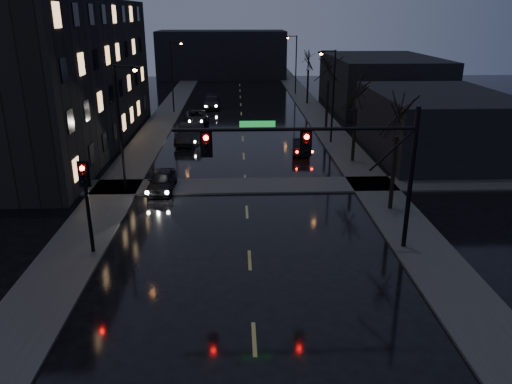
{
  "coord_description": "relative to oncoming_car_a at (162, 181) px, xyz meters",
  "views": [
    {
      "loc": [
        -0.51,
        -12.87,
        10.92
      ],
      "look_at": [
        0.32,
        8.53,
        3.2
      ],
      "focal_mm": 35.0,
      "sensor_mm": 36.0,
      "label": 1
    }
  ],
  "objects": [
    {
      "name": "streetlight_l_far",
      "position": [
        -2.17,
        27.09,
        4.1
      ],
      "size": [
        1.53,
        0.28,
        8.0
      ],
      "color": "black",
      "rests_on": "ground"
    },
    {
      "name": "commercial_right_near",
      "position": [
        20.91,
        8.09,
        1.83
      ],
      "size": [
        10.0,
        14.0,
        5.0
      ],
      "primitive_type": "cube",
      "color": "black",
      "rests_on": "ground"
    },
    {
      "name": "commercial_right_far",
      "position": [
        22.41,
        30.09,
        2.33
      ],
      "size": [
        12.0,
        18.0,
        6.0
      ],
      "primitive_type": "cube",
      "color": "black",
      "rests_on": "ground"
    },
    {
      "name": "ground",
      "position": [
        5.41,
        -17.91,
        -0.67
      ],
      "size": [
        160.0,
        160.0,
        0.0
      ],
      "primitive_type": "plane",
      "color": "black",
      "rests_on": "ground"
    },
    {
      "name": "tree_mid_b",
      "position": [
        13.81,
        18.09,
        5.93
      ],
      "size": [
        3.74,
        3.74,
        8.59
      ],
      "color": "black",
      "rests_on": "ground"
    },
    {
      "name": "signal_pole_left",
      "position": [
        -2.09,
        -8.92,
        2.34
      ],
      "size": [
        0.35,
        0.41,
        4.53
      ],
      "color": "black",
      "rests_on": "ground"
    },
    {
      "name": "oncoming_car_a",
      "position": [
        0.0,
        0.0,
        0.0
      ],
      "size": [
        1.67,
        3.99,
        1.35
      ],
      "primitive_type": "imported",
      "rotation": [
        0.0,
        0.0,
        -0.02
      ],
      "color": "black",
      "rests_on": "ground"
    },
    {
      "name": "far_block",
      "position": [
        2.41,
        60.09,
        3.33
      ],
      "size": [
        22.0,
        10.0,
        8.0
      ],
      "primitive_type": "cube",
      "color": "black",
      "rests_on": "ground"
    },
    {
      "name": "streetlight_r_mid",
      "position": [
        12.99,
        12.09,
        4.1
      ],
      "size": [
        1.53,
        0.28,
        8.0
      ],
      "color": "black",
      "rests_on": "ground"
    },
    {
      "name": "oncoming_car_b",
      "position": [
        0.69,
        12.65,
        0.15
      ],
      "size": [
        2.29,
        5.16,
        1.65
      ],
      "primitive_type": "imported",
      "rotation": [
        0.0,
        0.0,
        -0.11
      ],
      "color": "black",
      "rests_on": "ground"
    },
    {
      "name": "streetlight_l_near",
      "position": [
        -2.17,
        0.09,
        4.1
      ],
      "size": [
        1.53,
        0.28,
        8.0
      ],
      "color": "black",
      "rests_on": "ground"
    },
    {
      "name": "sidewalk_left",
      "position": [
        -3.09,
        17.09,
        -0.61
      ],
      "size": [
        3.0,
        140.0,
        0.12
      ],
      "primitive_type": "cube",
      "color": "#2D2D2B",
      "rests_on": "ground"
    },
    {
      "name": "tree_near",
      "position": [
        13.81,
        -3.91,
        5.54
      ],
      "size": [
        3.52,
        3.52,
        8.08
      ],
      "color": "black",
      "rests_on": "ground"
    },
    {
      "name": "apartment_block",
      "position": [
        -11.09,
        12.09,
        5.33
      ],
      "size": [
        12.0,
        30.0,
        12.0
      ],
      "primitive_type": "cube",
      "color": "black",
      "rests_on": "ground"
    },
    {
      "name": "streetlight_r_far",
      "position": [
        12.99,
        40.09,
        4.1
      ],
      "size": [
        1.53,
        0.28,
        8.0
      ],
      "color": "black",
      "rests_on": "ground"
    },
    {
      "name": "lead_car",
      "position": [
        10.15,
        8.85,
        -0.01
      ],
      "size": [
        1.84,
        4.16,
        1.33
      ],
      "primitive_type": "imported",
      "rotation": [
        0.0,
        0.0,
        3.03
      ],
      "color": "black",
      "rests_on": "ground"
    },
    {
      "name": "tree_mid_a",
      "position": [
        13.81,
        6.09,
        5.15
      ],
      "size": [
        3.3,
        3.3,
        7.58
      ],
      "color": "black",
      "rests_on": "ground"
    },
    {
      "name": "oncoming_car_c",
      "position": [
        0.74,
        21.08,
        -0.02
      ],
      "size": [
        2.81,
        5.0,
        1.32
      ],
      "primitive_type": "imported",
      "rotation": [
        0.0,
        0.0,
        0.14
      ],
      "color": "black",
      "rests_on": "ground"
    },
    {
      "name": "sidewalk_right",
      "position": [
        13.91,
        17.09,
        -0.61
      ],
      "size": [
        3.0,
        140.0,
        0.12
      ],
      "primitive_type": "cube",
      "color": "#2D2D2B",
      "rests_on": "ground"
    },
    {
      "name": "oncoming_car_d",
      "position": [
        1.89,
        29.65,
        0.04
      ],
      "size": [
        2.12,
        4.99,
        1.44
      ],
      "primitive_type": "imported",
      "rotation": [
        0.0,
        0.0,
        0.02
      ],
      "color": "black",
      "rests_on": "ground"
    },
    {
      "name": "tree_far",
      "position": [
        13.81,
        32.09,
        5.39
      ],
      "size": [
        3.43,
        3.43,
        7.88
      ],
      "color": "black",
      "rests_on": "ground"
    },
    {
      "name": "signal_mast",
      "position": [
        9.26,
        -8.92,
        4.19
      ],
      "size": [
        11.11,
        0.41,
        7.0
      ],
      "color": "black",
      "rests_on": "ground"
    },
    {
      "name": "sidewalk_cross",
      "position": [
        5.41,
        0.59,
        -0.61
      ],
      "size": [
        40.0,
        3.0,
        0.12
      ],
      "primitive_type": "cube",
      "color": "#2D2D2B",
      "rests_on": "ground"
    }
  ]
}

